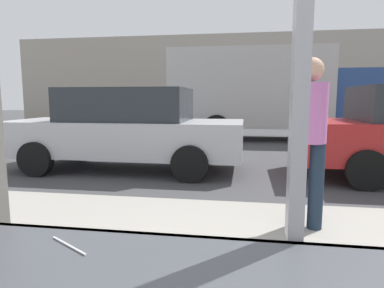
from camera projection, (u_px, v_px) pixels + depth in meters
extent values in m
plane|color=#424244|center=(251.00, 152.00, 8.99)|extent=(60.00, 60.00, 0.00)
cube|color=#9E998E|center=(263.00, 264.00, 2.72)|extent=(16.00, 2.80, 0.16)
cube|color=#2A2C30|center=(296.00, 246.00, 1.06)|extent=(2.29, 0.02, 0.02)
cube|color=#9E9EA3|center=(303.00, 16.00, 1.02)|extent=(0.05, 0.08, 1.41)
cube|color=#A89E8E|center=(249.00, 80.00, 19.37)|extent=(28.00, 1.20, 5.04)
cylinder|color=white|center=(69.00, 246.00, 1.04)|extent=(0.16, 0.11, 0.01)
cube|color=#BCBCC1|center=(126.00, 137.00, 6.69)|extent=(4.61, 1.71, 0.67)
cube|color=#282D33|center=(127.00, 104.00, 6.60)|extent=(2.40, 1.50, 0.63)
cylinder|color=black|center=(202.00, 149.00, 7.35)|extent=(0.64, 0.18, 0.64)
cylinder|color=black|center=(190.00, 164.00, 5.68)|extent=(0.64, 0.18, 0.64)
cylinder|color=black|center=(80.00, 146.00, 7.79)|extent=(0.64, 0.18, 0.64)
cylinder|color=black|center=(35.00, 159.00, 6.12)|extent=(0.64, 0.18, 0.64)
cylinder|color=black|center=(335.00, 152.00, 6.99)|extent=(0.64, 0.18, 0.64)
cylinder|color=black|center=(367.00, 170.00, 5.17)|extent=(0.64, 0.18, 0.64)
cube|color=beige|center=(248.00, 89.00, 11.70)|extent=(5.33, 2.20, 2.63)
cube|color=navy|center=(353.00, 99.00, 11.21)|extent=(1.90, 2.10, 1.90)
cylinder|color=black|center=(342.00, 125.00, 12.36)|extent=(0.90, 0.24, 0.90)
cylinder|color=black|center=(362.00, 130.00, 10.31)|extent=(0.90, 0.24, 0.90)
cylinder|color=black|center=(221.00, 124.00, 13.10)|extent=(0.90, 0.24, 0.90)
cylinder|color=black|center=(217.00, 129.00, 10.95)|extent=(0.90, 0.24, 0.90)
cylinder|color=#1D2B3D|center=(297.00, 185.00, 3.24)|extent=(0.14, 0.14, 0.84)
cylinder|color=#1D2B3D|center=(316.00, 186.00, 3.22)|extent=(0.14, 0.14, 0.84)
cylinder|color=#BF68AF|center=(310.00, 113.00, 3.14)|extent=(0.32, 0.32, 0.56)
sphere|color=tan|center=(312.00, 69.00, 3.08)|extent=(0.22, 0.22, 0.22)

